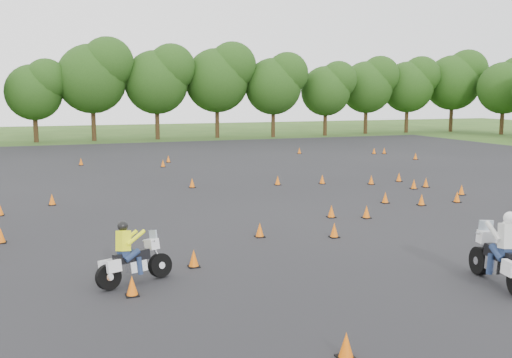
# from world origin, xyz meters

# --- Properties ---
(ground) EXTENTS (140.00, 140.00, 0.00)m
(ground) POSITION_xyz_m (0.00, 0.00, 0.00)
(ground) COLOR #2D5119
(ground) RESTS_ON ground
(asphalt_pad) EXTENTS (62.00, 62.00, 0.00)m
(asphalt_pad) POSITION_xyz_m (0.00, 6.00, 0.01)
(asphalt_pad) COLOR black
(asphalt_pad) RESTS_ON ground
(treeline) EXTENTS (86.95, 32.75, 10.46)m
(treeline) POSITION_xyz_m (2.35, 35.07, 4.61)
(treeline) COLOR #1E3F12
(treeline) RESTS_ON ground
(traffic_cones) EXTENTS (33.13, 33.26, 0.45)m
(traffic_cones) POSITION_xyz_m (0.73, 5.38, 0.23)
(traffic_cones) COLOR orange
(traffic_cones) RESTS_ON asphalt_pad
(rider_yellow) EXTENTS (2.10, 1.30, 1.55)m
(rider_yellow) POSITION_xyz_m (-5.91, -3.68, 0.78)
(rider_yellow) COLOR #F5FF16
(rider_yellow) RESTS_ON ground
(rider_white) EXTENTS (1.18, 2.49, 1.84)m
(rider_white) POSITION_xyz_m (2.26, -6.77, 0.93)
(rider_white) COLOR beige
(rider_white) RESTS_ON ground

